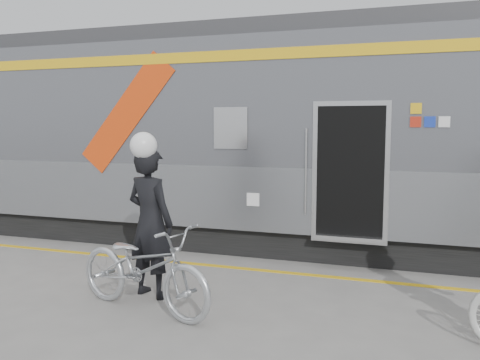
% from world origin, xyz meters
% --- Properties ---
extents(ground, '(90.00, 90.00, 0.00)m').
position_xyz_m(ground, '(0.00, 0.00, 0.00)').
color(ground, slate).
rests_on(ground, ground).
extents(train, '(24.00, 3.17, 4.10)m').
position_xyz_m(train, '(-1.12, 4.19, 2.05)').
color(train, black).
rests_on(train, ground).
extents(safety_strip, '(24.00, 0.12, 0.01)m').
position_xyz_m(safety_strip, '(0.00, 2.15, 0.00)').
color(safety_strip, gold).
rests_on(safety_strip, ground).
extents(man, '(0.84, 0.66, 2.02)m').
position_xyz_m(man, '(-1.30, 0.54, 1.01)').
color(man, black).
rests_on(man, ground).
extents(bicycle_left, '(2.24, 1.27, 1.11)m').
position_xyz_m(bicycle_left, '(-1.10, -0.01, 0.56)').
color(bicycle_left, '#B6BABE').
rests_on(bicycle_left, ground).
extents(helmet_man, '(0.35, 0.35, 0.35)m').
position_xyz_m(helmet_man, '(-1.30, 0.54, 2.20)').
color(helmet_man, white).
rests_on(helmet_man, man).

